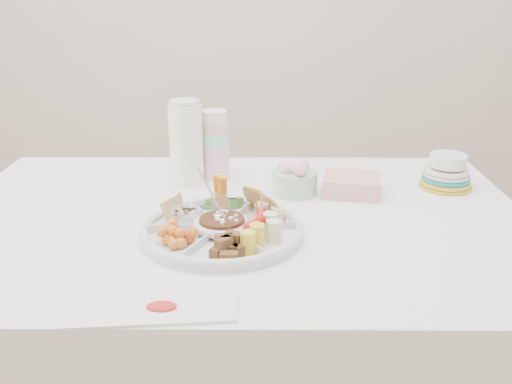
{
  "coord_description": "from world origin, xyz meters",
  "views": [
    {
      "loc": [
        0.06,
        -1.36,
        1.34
      ],
      "look_at": [
        0.05,
        -0.02,
        0.83
      ],
      "focal_mm": 40.0,
      "sensor_mm": 36.0,
      "label": 1
    }
  ],
  "objects_px": {
    "plate_stack": "(447,172)",
    "dining_table": "(238,339)",
    "thermos": "(186,142)",
    "party_tray": "(222,227)"
  },
  "relations": [
    {
      "from": "thermos",
      "to": "plate_stack",
      "type": "xyz_separation_m",
      "value": [
        0.76,
        -0.04,
        -0.08
      ]
    },
    {
      "from": "dining_table",
      "to": "party_tray",
      "type": "height_order",
      "value": "party_tray"
    },
    {
      "from": "plate_stack",
      "to": "thermos",
      "type": "bearing_deg",
      "value": 177.22
    },
    {
      "from": "thermos",
      "to": "party_tray",
      "type": "bearing_deg",
      "value": -71.31
    },
    {
      "from": "party_tray",
      "to": "plate_stack",
      "type": "relative_size",
      "value": 2.55
    },
    {
      "from": "thermos",
      "to": "dining_table",
      "type": "bearing_deg",
      "value": -58.5
    },
    {
      "from": "dining_table",
      "to": "plate_stack",
      "type": "relative_size",
      "value": 10.2
    },
    {
      "from": "party_tray",
      "to": "plate_stack",
      "type": "xyz_separation_m",
      "value": [
        0.63,
        0.34,
        0.03
      ]
    },
    {
      "from": "thermos",
      "to": "plate_stack",
      "type": "height_order",
      "value": "thermos"
    },
    {
      "from": "plate_stack",
      "to": "dining_table",
      "type": "bearing_deg",
      "value": -160.34
    }
  ]
}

